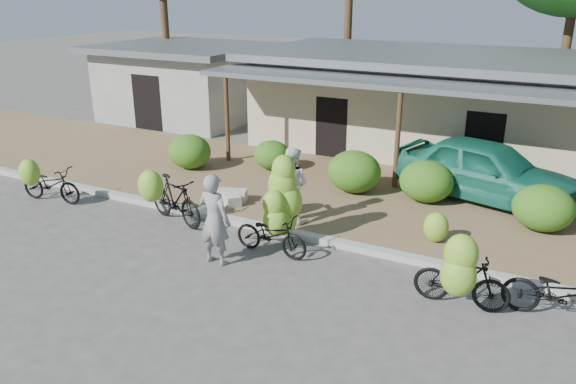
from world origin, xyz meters
name	(u,v)px	position (x,y,z in m)	size (l,w,h in m)	color
ground	(299,286)	(0.00, 0.00, 0.00)	(100.00, 100.00, 0.00)	#4D4A47
sidewalk	(382,201)	(0.00, 5.00, 0.06)	(60.00, 6.00, 0.12)	olive
curb	(339,243)	(0.00, 2.00, 0.07)	(60.00, 0.25, 0.15)	#A8A399
shop_main	(440,102)	(0.00, 10.93, 1.72)	(13.00, 8.50, 3.35)	#BCB68E
shop_grey	(185,81)	(-11.00, 10.99, 1.62)	(7.00, 6.00, 3.15)	#9E9E99
hedge_0	(190,151)	(-6.21, 4.86, 0.65)	(1.37, 1.23, 1.07)	#245312
hedge_1	(272,155)	(-3.89, 5.95, 0.57)	(1.15, 1.04, 0.90)	#245312
hedge_2	(354,172)	(-0.90, 5.21, 0.70)	(1.48, 1.34, 1.16)	#245312
hedge_3	(426,181)	(1.05, 5.39, 0.67)	(1.41, 1.27, 1.10)	#245312
hedge_4	(543,208)	(3.93, 4.79, 0.66)	(1.39, 1.25, 1.09)	#245312
bike_far_left	(48,183)	(-7.94, 0.95, 0.56)	(1.91, 1.32, 1.37)	black
bike_left	(171,198)	(-4.11, 1.33, 0.67)	(2.03, 1.43, 1.50)	black
bike_center	(278,214)	(-1.16, 1.29, 0.84)	(1.75, 1.20, 2.10)	black
bike_right	(461,276)	(2.91, 0.50, 0.72)	(1.73, 1.18, 1.67)	black
bike_far_right	(562,294)	(4.53, 1.04, 0.52)	(1.97, 0.71, 1.03)	black
loose_banana_a	(288,199)	(-1.81, 3.01, 0.47)	(0.55, 0.47, 0.69)	#88B92E
loose_banana_b	(282,202)	(-1.88, 2.84, 0.45)	(0.52, 0.45, 0.65)	#88B92E
loose_banana_c	(436,227)	(1.90, 3.00, 0.47)	(0.56, 0.47, 0.70)	#88B92E
sack_near	(230,195)	(-3.53, 3.02, 0.27)	(0.85, 0.40, 0.30)	beige
sack_far	(230,198)	(-3.43, 2.85, 0.26)	(0.75, 0.38, 0.28)	beige
vendor	(214,219)	(-1.99, 0.09, 0.98)	(0.72, 0.47, 1.97)	gray
bystander	(291,184)	(-1.50, 2.60, 1.04)	(0.90, 0.70, 1.85)	white
teal_van	(486,170)	(2.39, 6.28, 0.93)	(1.91, 4.75, 1.62)	#186C54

